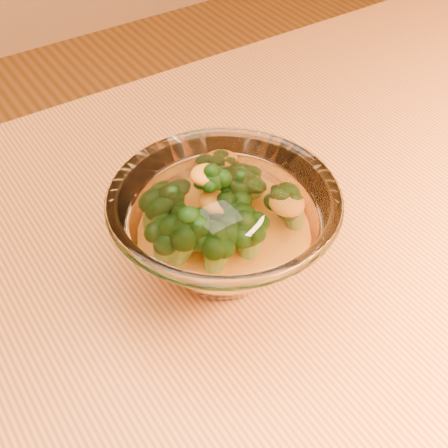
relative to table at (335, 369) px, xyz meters
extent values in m
cube|color=#C6833B|center=(0.00, 0.00, 0.08)|extent=(1.20, 0.80, 0.04)
cylinder|color=brown|center=(0.54, 0.34, -0.30)|extent=(0.06, 0.06, 0.71)
ellipsoid|color=white|center=(-0.06, 0.09, 0.11)|extent=(0.08, 0.08, 0.02)
torus|color=white|center=(-0.06, 0.09, 0.17)|extent=(0.19, 0.19, 0.01)
ellipsoid|color=orange|center=(-0.06, 0.09, 0.12)|extent=(0.10, 0.10, 0.03)
camera|label=1|loc=(-0.26, -0.22, 0.49)|focal=50.00mm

